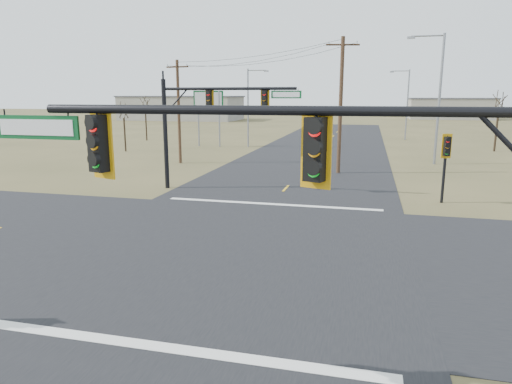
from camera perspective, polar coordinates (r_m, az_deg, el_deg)
ground at (r=18.32m, az=-2.92°, el=-6.93°), size 320.00×320.00×0.00m
road_ew at (r=18.32m, az=-2.92°, el=-6.90°), size 160.00×14.00×0.02m
road_ns at (r=18.32m, az=-2.92°, el=-6.89°), size 14.00×160.00×0.02m
stop_bar_near at (r=11.95m, az=-13.82°, el=-18.02°), size 12.00×0.40×0.01m
stop_bar_far at (r=25.30m, az=1.95°, el=-1.51°), size 12.00×0.40×0.01m
mast_arm_near at (r=7.65m, az=7.39°, el=1.83°), size 10.33×0.56×6.29m
mast_arm_far at (r=28.69m, az=-5.83°, el=10.09°), size 8.84×0.44×6.93m
pedestal_signal_ne at (r=27.16m, az=22.69°, el=4.64°), size 0.65×0.55×3.91m
utility_pole_near at (r=35.65m, az=10.53°, el=10.72°), size 2.45×0.68×10.18m
utility_pole_far at (r=41.06m, az=-9.64°, el=10.04°), size 2.17×0.51×8.92m
highway_sign at (r=54.32m, az=-5.94°, el=10.46°), size 3.18×1.47×6.46m
streetlight_a at (r=42.80m, az=21.68°, el=11.52°), size 3.09×0.44×11.02m
streetlight_b at (r=65.26m, az=18.23°, el=10.78°), size 2.58×0.24×9.29m
streetlight_c at (r=53.31m, az=-0.81°, el=10.98°), size 2.49×0.33×8.89m
bare_tree_a at (r=51.16m, az=-16.25°, el=9.83°), size 3.01×3.01×5.58m
bare_tree_b at (r=63.27m, az=-13.70°, el=10.76°), size 2.93×2.93×6.18m
bare_tree_c at (r=55.52m, az=28.16°, el=10.03°), size 3.71×3.71×6.85m
warehouse_left at (r=115.75m, az=-9.26°, el=10.27°), size 28.00×14.00×5.50m
warehouse_mid at (r=128.20m, az=23.08°, el=9.52°), size 20.00×12.00×5.00m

